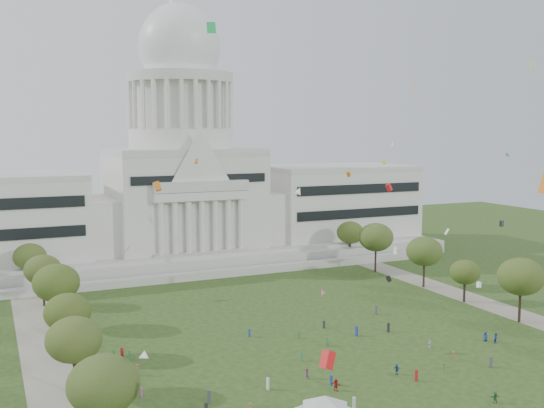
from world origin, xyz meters
TOP-DOWN VIEW (x-y plane):
  - ground at (0.00, 0.00)m, footprint 400.00×400.00m
  - capitol at (0.00, 113.59)m, footprint 160.00×64.50m
  - path_left at (-48.00, 30.00)m, footprint 8.00×160.00m
  - path_right at (48.00, 30.00)m, footprint 8.00×160.00m
  - row_tree_l_1 at (-44.07, -2.96)m, footprint 8.86×8.86m
  - row_tree_l_2 at (-45.04, 17.30)m, footprint 8.42×8.42m
  - row_tree_r_2 at (44.17, 17.44)m, footprint 9.55×9.55m
  - row_tree_l_3 at (-44.09, 33.92)m, footprint 8.12×8.12m
  - row_tree_r_3 at (44.40, 34.48)m, footprint 7.01×7.01m
  - row_tree_l_4 at (-44.08, 52.42)m, footprint 9.29×9.29m
  - row_tree_r_4 at (44.76, 50.04)m, footprint 9.19×9.19m
  - row_tree_l_5 at (-45.22, 71.01)m, footprint 8.33×8.33m
  - row_tree_r_5 at (43.49, 70.19)m, footprint 9.82×9.82m
  - row_tree_l_6 at (-46.87, 89.14)m, footprint 8.19×8.19m
  - row_tree_r_6 at (45.96, 88.13)m, footprint 8.42×8.42m
  - event_tent at (-16.18, -8.10)m, footprint 10.53×10.53m
  - person_0 at (28.98, 10.85)m, footprint 1.03×1.06m
  - person_2 at (30.05, 9.17)m, footprint 1.03×0.76m
  - person_3 at (16.85, 5.46)m, footprint 0.99×1.12m
  - person_4 at (3.85, 3.92)m, footprint 0.93×1.17m
  - person_5 at (-8.51, 2.24)m, footprint 1.56×1.85m
  - person_8 at (-10.37, 8.42)m, footprint 0.86×0.58m
  - person_9 at (11.90, 1.95)m, footprint 1.04×0.91m
  - person_10 at (16.91, 12.08)m, footprint 0.55×1.00m
  - person_11 at (10.55, -11.13)m, footprint 1.66×1.01m
  - distant_crowd at (-12.22, 15.43)m, footprint 59.90×39.14m
  - kite_swarm at (-1.34, 3.63)m, footprint 87.76×105.51m

SIDE VIEW (x-z plane):
  - ground at x=0.00m, z-range 0.00..0.00m
  - path_left at x=-48.00m, z-range 0.00..0.04m
  - path_right at x=48.00m, z-range 0.00..0.04m
  - person_9 at x=11.90m, z-range 0.00..1.44m
  - person_3 at x=16.85m, z-range 0.00..1.55m
  - person_11 at x=10.55m, z-range 0.00..1.67m
  - person_8 at x=-10.37m, z-range 0.00..1.68m
  - person_10 at x=16.91m, z-range 0.00..1.69m
  - person_4 at x=3.85m, z-range 0.00..1.76m
  - distant_crowd at x=-12.22m, z-range -0.08..1.87m
  - person_0 at x=28.98m, z-range 0.00..1.83m
  - person_5 at x=-8.51m, z-range 0.00..1.90m
  - person_2 at x=30.05m, z-range 0.00..1.91m
  - event_tent at x=-16.18m, z-range 1.31..6.05m
  - row_tree_r_3 at x=44.40m, z-range 2.09..12.07m
  - row_tree_l_3 at x=-44.09m, z-range 2.43..13.98m
  - row_tree_l_6 at x=-46.87m, z-range 2.45..14.09m
  - row_tree_l_5 at x=-45.22m, z-range 2.49..14.34m
  - row_tree_r_6 at x=45.96m, z-range 2.52..14.49m
  - row_tree_l_2 at x=-45.04m, z-range 2.52..14.49m
  - row_tree_l_1 at x=-44.07m, z-range 2.65..15.25m
  - row_tree_r_4 at x=44.76m, z-range 2.76..15.82m
  - row_tree_l_4 at x=-44.08m, z-range 2.79..16.00m
  - row_tree_r_2 at x=44.17m, z-range 2.87..16.45m
  - row_tree_r_5 at x=43.49m, z-range 2.95..16.91m
  - capitol at x=0.00m, z-range -23.35..67.95m
  - kite_swarm at x=-1.34m, z-range -2.59..61.93m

